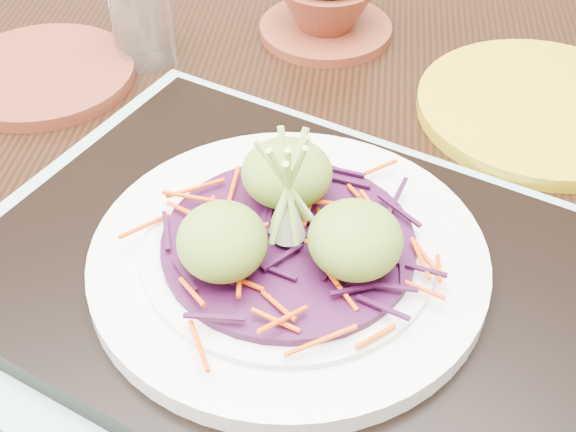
{
  "coord_description": "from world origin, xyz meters",
  "views": [
    {
      "loc": [
        0.05,
        -0.49,
        1.25
      ],
      "look_at": [
        0.06,
        -0.08,
        0.87
      ],
      "focal_mm": 50.0,
      "sensor_mm": 36.0,
      "label": 1
    }
  ],
  "objects_px": {
    "water_glass": "(142,20)",
    "terracotta_bowl_set": "(326,11)",
    "dining_table": "(275,330)",
    "white_plate": "(289,257)",
    "terracotta_side_plate": "(43,74)",
    "serving_tray": "(289,276)",
    "yellow_plate": "(541,108)"
  },
  "relations": [
    {
      "from": "terracotta_side_plate",
      "to": "terracotta_bowl_set",
      "type": "xyz_separation_m",
      "value": [
        0.28,
        0.08,
        0.02
      ]
    },
    {
      "from": "yellow_plate",
      "to": "white_plate",
      "type": "bearing_deg",
      "value": -137.75
    },
    {
      "from": "terracotta_bowl_set",
      "to": "yellow_plate",
      "type": "relative_size",
      "value": 0.76
    },
    {
      "from": "white_plate",
      "to": "terracotta_bowl_set",
      "type": "height_order",
      "value": "terracotta_bowl_set"
    },
    {
      "from": "serving_tray",
      "to": "white_plate",
      "type": "xyz_separation_m",
      "value": [
        0.0,
        0.0,
        0.02
      ]
    },
    {
      "from": "dining_table",
      "to": "yellow_plate",
      "type": "xyz_separation_m",
      "value": [
        0.25,
        0.16,
        0.11
      ]
    },
    {
      "from": "water_glass",
      "to": "yellow_plate",
      "type": "relative_size",
      "value": 0.38
    },
    {
      "from": "water_glass",
      "to": "terracotta_bowl_set",
      "type": "xyz_separation_m",
      "value": [
        0.18,
        0.04,
        -0.02
      ]
    },
    {
      "from": "terracotta_side_plate",
      "to": "yellow_plate",
      "type": "height_order",
      "value": "yellow_plate"
    },
    {
      "from": "terracotta_side_plate",
      "to": "yellow_plate",
      "type": "distance_m",
      "value": 0.48
    },
    {
      "from": "white_plate",
      "to": "water_glass",
      "type": "bearing_deg",
      "value": 113.29
    },
    {
      "from": "dining_table",
      "to": "terracotta_bowl_set",
      "type": "distance_m",
      "value": 0.35
    },
    {
      "from": "serving_tray",
      "to": "water_glass",
      "type": "xyz_separation_m",
      "value": [
        -0.14,
        0.32,
        0.03
      ]
    },
    {
      "from": "white_plate",
      "to": "terracotta_side_plate",
      "type": "bearing_deg",
      "value": 129.8
    },
    {
      "from": "dining_table",
      "to": "white_plate",
      "type": "height_order",
      "value": "white_plate"
    },
    {
      "from": "yellow_plate",
      "to": "terracotta_bowl_set",
      "type": "bearing_deg",
      "value": 141.57
    },
    {
      "from": "dining_table",
      "to": "white_plate",
      "type": "relative_size",
      "value": 5.1
    },
    {
      "from": "serving_tray",
      "to": "terracotta_bowl_set",
      "type": "bearing_deg",
      "value": 114.2
    },
    {
      "from": "water_glass",
      "to": "terracotta_bowl_set",
      "type": "distance_m",
      "value": 0.19
    },
    {
      "from": "white_plate",
      "to": "yellow_plate",
      "type": "bearing_deg",
      "value": 42.25
    },
    {
      "from": "water_glass",
      "to": "yellow_plate",
      "type": "xyz_separation_m",
      "value": [
        0.37,
        -0.11,
        -0.04
      ]
    },
    {
      "from": "terracotta_side_plate",
      "to": "water_glass",
      "type": "xyz_separation_m",
      "value": [
        0.1,
        0.04,
        0.04
      ]
    },
    {
      "from": "terracotta_side_plate",
      "to": "terracotta_bowl_set",
      "type": "distance_m",
      "value": 0.29
    },
    {
      "from": "terracotta_side_plate",
      "to": "terracotta_bowl_set",
      "type": "bearing_deg",
      "value": 16.69
    },
    {
      "from": "terracotta_bowl_set",
      "to": "dining_table",
      "type": "bearing_deg",
      "value": -100.2
    },
    {
      "from": "white_plate",
      "to": "terracotta_bowl_set",
      "type": "distance_m",
      "value": 0.37
    },
    {
      "from": "yellow_plate",
      "to": "serving_tray",
      "type": "bearing_deg",
      "value": -137.75
    },
    {
      "from": "terracotta_side_plate",
      "to": "terracotta_bowl_set",
      "type": "relative_size",
      "value": 1.03
    },
    {
      "from": "terracotta_side_plate",
      "to": "water_glass",
      "type": "distance_m",
      "value": 0.11
    },
    {
      "from": "dining_table",
      "to": "white_plate",
      "type": "distance_m",
      "value": 0.15
    },
    {
      "from": "serving_tray",
      "to": "yellow_plate",
      "type": "xyz_separation_m",
      "value": [
        0.24,
        0.21,
        -0.01
      ]
    },
    {
      "from": "serving_tray",
      "to": "terracotta_side_plate",
      "type": "height_order",
      "value": "serving_tray"
    }
  ]
}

